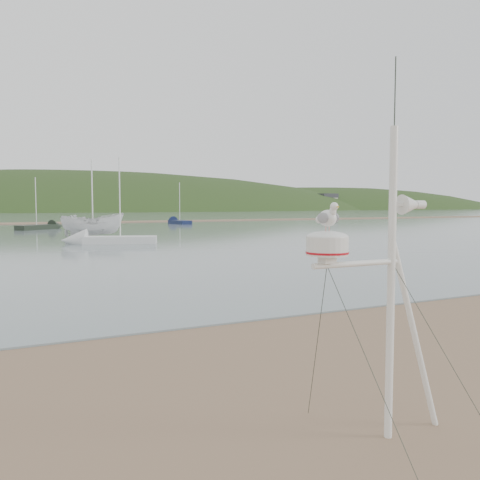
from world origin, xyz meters
name	(u,v)px	position (x,y,z in m)	size (l,w,h in m)	color
ground	(108,424)	(0.00, 0.00, 0.00)	(560.00, 560.00, 0.00)	brown
sandbar	(0,224)	(0.00, 70.00, 0.07)	(560.00, 7.00, 0.07)	brown
hill_ridge	(40,255)	(18.52, 235.00, -19.70)	(620.00, 180.00, 80.00)	#213716
far_cottages	(2,201)	(3.00, 196.00, 4.00)	(294.40, 6.30, 8.00)	silver
mast_rig	(389,350)	(2.75, -1.82, 1.03)	(1.90, 2.03, 4.28)	white
boat_white	(92,206)	(6.30, 36.15, 2.55)	(1.89, 1.94, 5.01)	silver
sailboat_dark_mid	(47,227)	(4.33, 51.98, 0.30)	(5.55, 4.82, 5.94)	black
sailboat_white_near	(96,240)	(5.15, 28.46, 0.30)	(6.41, 3.59, 6.26)	silver
sailboat_blue_far	(175,222)	(21.83, 60.81, 0.30)	(2.03, 6.21, 6.10)	#121B40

